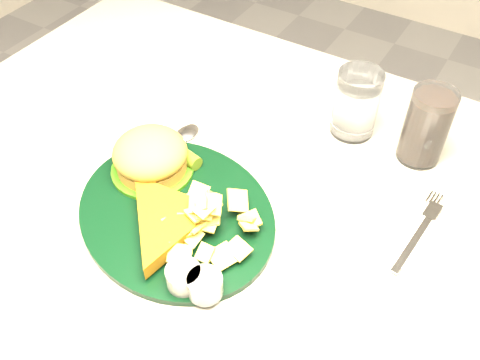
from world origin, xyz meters
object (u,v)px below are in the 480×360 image
at_px(dinner_plate, 174,199).
at_px(water_glass, 356,103).
at_px(table, 250,314).
at_px(fork_napkin, 414,240).
at_px(cola_glass, 426,127).

relative_size(dinner_plate, water_glass, 2.76).
bearing_deg(table, dinner_plate, -123.26).
distance_m(water_glass, fork_napkin, 0.25).
xyz_separation_m(table, water_glass, (0.07, 0.21, 0.43)).
xyz_separation_m(table, fork_napkin, (0.24, 0.03, 0.38)).
bearing_deg(cola_glass, dinner_plate, -130.24).
relative_size(table, dinner_plate, 3.74).
distance_m(table, dinner_plate, 0.43).
bearing_deg(table, water_glass, 70.30).
bearing_deg(table, fork_napkin, 6.58).
xyz_separation_m(dinner_plate, cola_glass, (0.26, 0.31, 0.03)).
relative_size(table, water_glass, 10.33).
bearing_deg(dinner_plate, cola_glass, 71.93).
height_order(table, fork_napkin, fork_napkin).
height_order(cola_glass, fork_napkin, cola_glass).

